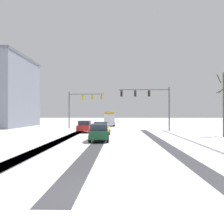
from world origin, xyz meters
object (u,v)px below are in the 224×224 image
car_dark_green_third (99,133)px  bare_tree_sidewalk_mid (224,102)px  car_yellow_cab_second (101,129)px  car_red_lead (85,127)px  traffic_signal_far_left (83,101)px  box_truck_delivery (109,118)px  traffic_signal_near_right (149,98)px

car_dark_green_third → bare_tree_sidewalk_mid: (13.65, 4.61, 3.15)m
car_dark_green_third → car_yellow_cab_second: bearing=91.9°
car_red_lead → car_yellow_cab_second: 5.85m
car_red_lead → car_dark_green_third: same height
car_dark_green_third → bare_tree_sidewalk_mid: bare_tree_sidewalk_mid is taller
traffic_signal_far_left → box_truck_delivery: 10.07m
car_dark_green_third → box_truck_delivery: (-0.18, 29.12, 0.82)m
traffic_signal_near_right → car_yellow_cab_second: traffic_signal_near_right is taller
traffic_signal_far_left → car_yellow_cab_second: traffic_signal_far_left is taller
bare_tree_sidewalk_mid → box_truck_delivery: bearing=119.4°
car_red_lead → car_yellow_cab_second: size_ratio=0.99×
traffic_signal_far_left → car_yellow_cab_second: bearing=-73.7°
car_yellow_cab_second → bare_tree_sidewalk_mid: size_ratio=0.56×
car_red_lead → car_dark_green_third: size_ratio=0.99×
car_dark_green_third → bare_tree_sidewalk_mid: bearing=18.7°
car_red_lead → bare_tree_sidewalk_mid: (16.53, -6.27, 3.15)m
traffic_signal_far_left → car_red_lead: 10.66m
traffic_signal_far_left → bare_tree_sidewalk_mid: bearing=-41.3°
car_dark_green_third → traffic_signal_near_right: bearing=63.9°
car_yellow_cab_second → car_dark_green_third: size_ratio=0.99×
traffic_signal_near_right → traffic_signal_far_left: (-10.78, 7.92, -0.04)m
traffic_signal_far_left → car_dark_green_third: 21.50m
car_yellow_cab_second → traffic_signal_near_right: bearing=47.6°
box_truck_delivery → bare_tree_sidewalk_mid: bare_tree_sidewalk_mid is taller
car_yellow_cab_second → bare_tree_sidewalk_mid: (13.84, -1.08, 3.15)m
car_yellow_cab_second → car_dark_green_third: bearing=-88.1°
car_dark_green_third → traffic_signal_far_left: bearing=102.5°
traffic_signal_near_right → car_dark_green_third: 14.70m
traffic_signal_near_right → car_dark_green_third: bearing=-116.1°
car_red_lead → car_yellow_cab_second: same height
traffic_signal_near_right → car_red_lead: (-9.09, -1.82, -4.02)m
traffic_signal_near_right → bare_tree_sidewalk_mid: (7.44, -8.10, -0.87)m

